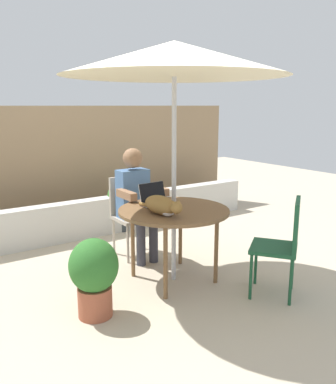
% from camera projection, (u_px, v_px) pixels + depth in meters
% --- Properties ---
extents(ground_plane, '(14.00, 14.00, 0.00)m').
position_uv_depth(ground_plane, '(174.00, 279.00, 4.01)').
color(ground_plane, '#BCAD93').
extents(fence_back, '(5.43, 0.08, 1.70)m').
position_uv_depth(fence_back, '(76.00, 165.00, 5.85)').
color(fence_back, '#937756').
rests_on(fence_back, ground).
extents(planter_wall_low, '(4.89, 0.20, 0.50)m').
position_uv_depth(planter_wall_low, '(99.00, 216.00, 5.36)').
color(planter_wall_low, beige).
rests_on(planter_wall_low, ground).
extents(patio_table, '(1.07, 1.07, 0.73)m').
position_uv_depth(patio_table, '(174.00, 215.00, 3.86)').
color(patio_table, brown).
rests_on(patio_table, ground).
extents(patio_umbrella, '(2.05, 2.05, 2.26)m').
position_uv_depth(patio_umbrella, '(174.00, 59.00, 3.56)').
color(patio_umbrella, '#B7B7BC').
rests_on(patio_umbrella, ground).
extents(chair_occupied, '(0.40, 0.40, 0.90)m').
position_uv_depth(chair_occupied, '(130.00, 209.00, 4.61)').
color(chair_occupied, '#B2A899').
rests_on(chair_occupied, ground).
extents(chair_empty, '(0.56, 0.56, 0.90)m').
position_uv_depth(chair_empty, '(284.00, 240.00, 3.56)').
color(chair_empty, '#194C2D').
rests_on(chair_empty, ground).
extents(person_seated, '(0.48, 0.48, 1.24)m').
position_uv_depth(person_seated, '(136.00, 197.00, 4.45)').
color(person_seated, '#4C72A5').
rests_on(person_seated, ground).
extents(laptop, '(0.32, 0.28, 0.21)m').
position_uv_depth(laptop, '(156.00, 198.00, 4.02)').
color(laptop, silver).
rests_on(laptop, patio_table).
extents(cat, '(0.22, 0.65, 0.17)m').
position_uv_depth(cat, '(162.00, 206.00, 3.64)').
color(cat, olive).
rests_on(cat, patio_table).
extents(potted_plant_near_fence, '(0.40, 0.40, 0.66)m').
position_uv_depth(potted_plant_near_fence, '(94.00, 273.00, 3.24)').
color(potted_plant_near_fence, '#9E5138').
rests_on(potted_plant_near_fence, ground).
extents(potted_plant_by_chair, '(0.37, 0.37, 0.67)m').
position_uv_depth(potted_plant_by_chair, '(121.00, 202.00, 5.52)').
color(potted_plant_by_chair, '#33383D').
rests_on(potted_plant_by_chair, ground).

